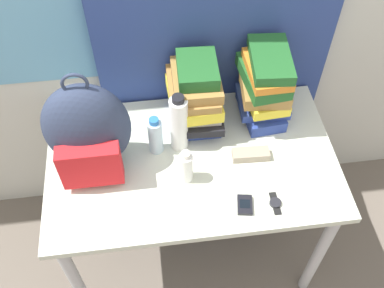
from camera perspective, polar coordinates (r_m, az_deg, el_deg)
The scene contains 11 objects.
curtain_blue at distance 1.79m, azimuth 3.27°, elevation 17.73°, with size 1.00×0.04×2.50m.
desk at distance 1.92m, azimuth -0.00°, elevation -3.77°, with size 1.18×0.71×0.77m.
backpack at distance 1.71m, azimuth -13.14°, elevation 1.59°, with size 0.33×0.24×0.48m.
book_stack_left at distance 1.85m, azimuth 0.43°, elevation 6.08°, with size 0.23×0.29×0.32m.
book_stack_center at distance 1.89m, azimuth 9.18°, elevation 7.20°, with size 0.21×0.28×0.34m.
water_bottle at distance 1.80m, azimuth -4.67°, elevation 1.03°, with size 0.06×0.06×0.19m.
sports_bottle at distance 1.78m, azimuth -1.68°, elevation 2.66°, with size 0.07×0.07×0.28m.
sunscreen_bottle at distance 1.72m, azimuth -0.78°, elevation -2.93°, with size 0.05×0.05×0.16m.
cell_phone at distance 1.72m, azimuth 6.72°, elevation -7.69°, with size 0.07×0.09×0.02m.
sunglasses_case at distance 1.84m, azimuth 7.46°, elevation -1.32°, with size 0.15×0.06×0.04m.
wristwatch at distance 1.74m, azimuth 10.53°, elevation -7.38°, with size 0.04×0.10×0.01m.
Camera 1 is at (-0.14, -0.72, 2.25)m, focal length 42.00 mm.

